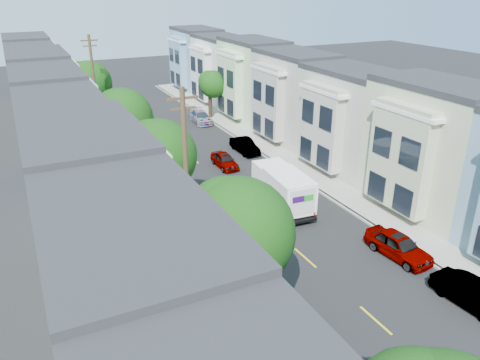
# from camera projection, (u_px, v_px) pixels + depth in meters

# --- Properties ---
(ground) EXTENTS (160.00, 160.00, 0.00)m
(ground) POSITION_uv_depth(u_px,v_px,m) (305.00, 258.00, 27.03)
(ground) COLOR black
(ground) RESTS_ON ground
(road_slab) EXTENTS (12.00, 70.00, 0.02)m
(road_slab) POSITION_uv_depth(u_px,v_px,m) (207.00, 171.00, 39.42)
(road_slab) COLOR black
(road_slab) RESTS_ON ground
(curb_left) EXTENTS (0.30, 70.00, 0.15)m
(curb_left) POSITION_uv_depth(u_px,v_px,m) (136.00, 182.00, 36.95)
(curb_left) COLOR gray
(curb_left) RESTS_ON ground
(curb_right) EXTENTS (0.30, 70.00, 0.15)m
(curb_right) POSITION_uv_depth(u_px,v_px,m) (269.00, 159.00, 41.83)
(curb_right) COLOR gray
(curb_right) RESTS_ON ground
(sidewalk_left) EXTENTS (2.60, 70.00, 0.15)m
(sidewalk_left) POSITION_uv_depth(u_px,v_px,m) (119.00, 185.00, 36.43)
(sidewalk_left) COLOR gray
(sidewalk_left) RESTS_ON ground
(sidewalk_right) EXTENTS (2.60, 70.00, 0.15)m
(sidewalk_right) POSITION_uv_depth(u_px,v_px,m) (282.00, 157.00, 42.36)
(sidewalk_right) COLOR gray
(sidewalk_right) RESTS_ON ground
(centerline) EXTENTS (0.12, 70.00, 0.01)m
(centerline) POSITION_uv_depth(u_px,v_px,m) (207.00, 171.00, 39.42)
(centerline) COLOR gold
(centerline) RESTS_ON ground
(townhouse_row_left) EXTENTS (5.00, 70.00, 8.50)m
(townhouse_row_left) POSITION_uv_depth(u_px,v_px,m) (69.00, 195.00, 34.93)
(townhouse_row_left) COLOR #AEAFA1
(townhouse_row_left) RESTS_ON ground
(townhouse_row_right) EXTENTS (5.00, 70.00, 8.50)m
(townhouse_row_right) POSITION_uv_depth(u_px,v_px,m) (317.00, 151.00, 43.92)
(townhouse_row_right) COLOR #AEAFA1
(townhouse_row_right) RESTS_ON ground
(tree_b) EXTENTS (4.70, 4.70, 7.61)m
(tree_b) POSITION_uv_depth(u_px,v_px,m) (237.00, 234.00, 19.15)
(tree_b) COLOR black
(tree_b) RESTS_ON ground
(tree_c) EXTENTS (4.59, 4.59, 7.25)m
(tree_c) POSITION_uv_depth(u_px,v_px,m) (158.00, 157.00, 28.37)
(tree_c) COLOR black
(tree_c) RESTS_ON ground
(tree_d) EXTENTS (4.70, 4.70, 7.25)m
(tree_d) POSITION_uv_depth(u_px,v_px,m) (122.00, 119.00, 36.35)
(tree_d) COLOR black
(tree_d) RESTS_ON ground
(tree_e) EXTENTS (4.70, 4.70, 7.21)m
(tree_e) POSITION_uv_depth(u_px,v_px,m) (89.00, 84.00, 48.92)
(tree_e) COLOR black
(tree_e) RESTS_ON ground
(tree_far_r) EXTENTS (3.10, 3.10, 5.48)m
(tree_far_r) POSITION_uv_depth(u_px,v_px,m) (212.00, 85.00, 53.03)
(tree_far_r) COLOR black
(tree_far_r) RESTS_ON ground
(utility_pole_near) EXTENTS (1.60, 0.26, 10.00)m
(utility_pole_near) POSITION_uv_depth(u_px,v_px,m) (187.00, 183.00, 24.12)
(utility_pole_near) COLOR #42301E
(utility_pole_near) RESTS_ON ground
(utility_pole_far) EXTENTS (1.60, 0.26, 10.00)m
(utility_pole_far) POSITION_uv_depth(u_px,v_px,m) (95.00, 88.00, 45.59)
(utility_pole_far) COLOR #42301E
(utility_pole_far) RESTS_ON ground
(fedex_truck) EXTENTS (2.26, 5.88, 2.82)m
(fedex_truck) POSITION_uv_depth(u_px,v_px,m) (283.00, 187.00, 32.39)
(fedex_truck) COLOR white
(fedex_truck) RESTS_ON ground
(lead_sedan) EXTENTS (1.50, 3.81, 1.23)m
(lead_sedan) POSITION_uv_depth(u_px,v_px,m) (225.00, 160.00, 39.94)
(lead_sedan) COLOR black
(lead_sedan) RESTS_ON ground
(parked_left_c) EXTENTS (2.53, 5.06, 1.46)m
(parked_left_c) POSITION_uv_depth(u_px,v_px,m) (213.00, 250.00, 26.45)
(parked_left_c) COLOR #A3A4A6
(parked_left_c) RESTS_ON ground
(parked_left_d) EXTENTS (2.33, 4.83, 1.41)m
(parked_left_d) POSITION_uv_depth(u_px,v_px,m) (166.00, 193.00, 33.70)
(parked_left_d) COLOR #500F15
(parked_left_d) RESTS_ON ground
(parked_right_a) EXTENTS (1.70, 4.07, 1.32)m
(parked_right_a) POSITION_uv_depth(u_px,v_px,m) (472.00, 295.00, 22.82)
(parked_right_a) COLOR #4E4E4E
(parked_right_a) RESTS_ON ground
(parked_right_b) EXTENTS (2.09, 4.57, 1.44)m
(parked_right_b) POSITION_uv_depth(u_px,v_px,m) (399.00, 246.00, 26.92)
(parked_right_b) COLOR silver
(parked_right_b) RESTS_ON ground
(parked_right_c) EXTENTS (1.40, 3.93, 1.31)m
(parked_right_c) POSITION_uv_depth(u_px,v_px,m) (245.00, 146.00, 43.34)
(parked_right_c) COLOR black
(parked_right_c) RESTS_ON ground
(parked_right_d) EXTENTS (2.02, 4.35, 1.28)m
(parked_right_d) POSITION_uv_depth(u_px,v_px,m) (201.00, 117.00, 52.48)
(parked_right_d) COLOR black
(parked_right_d) RESTS_ON ground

